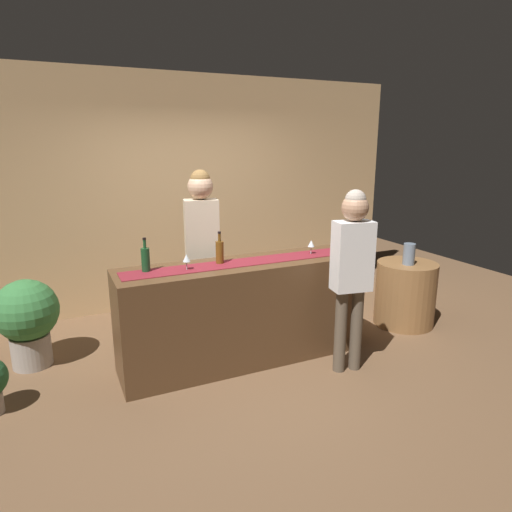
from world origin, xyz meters
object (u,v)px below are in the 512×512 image
at_px(wine_bottle_amber, 220,252).
at_px(bartender, 202,236).
at_px(customer_sipping, 352,262).
at_px(vase_on_side_table, 409,254).
at_px(wine_glass_mid_counter, 187,259).
at_px(potted_plant_tall, 27,317).
at_px(wine_bottle_green, 146,259).
at_px(wine_glass_near_customer, 311,244).
at_px(round_side_table, 405,294).

xyz_separation_m(wine_bottle_amber, bartender, (-0.00, 0.52, 0.04)).
bearing_deg(wine_bottle_amber, customer_sipping, -33.19).
bearing_deg(vase_on_side_table, wine_glass_mid_counter, -179.91).
bearing_deg(customer_sipping, potted_plant_tall, 163.29).
distance_m(bartender, potted_plant_tall, 1.81).
distance_m(wine_glass_mid_counter, customer_sipping, 1.46).
bearing_deg(wine_bottle_green, customer_sipping, -21.82).
bearing_deg(bartender, potted_plant_tall, 5.80).
height_order(wine_glass_near_customer, wine_glass_mid_counter, same).
xyz_separation_m(wine_bottle_green, round_side_table, (2.94, -0.05, -0.73)).
distance_m(wine_glass_mid_counter, round_side_table, 2.71).
distance_m(wine_bottle_amber, vase_on_side_table, 2.24).
xyz_separation_m(wine_bottle_green, customer_sipping, (1.68, -0.67, -0.06)).
relative_size(wine_bottle_green, wine_glass_near_customer, 2.10).
bearing_deg(customer_sipping, wine_glass_mid_counter, 166.72).
height_order(wine_bottle_amber, customer_sipping, customer_sipping).
distance_m(wine_glass_near_customer, bartender, 1.11).
xyz_separation_m(wine_bottle_amber, wine_glass_mid_counter, (-0.34, -0.09, -0.01)).
bearing_deg(potted_plant_tall, wine_glass_mid_counter, -29.67).
distance_m(wine_glass_mid_counter, bartender, 0.70).
bearing_deg(potted_plant_tall, wine_bottle_green, -33.34).
distance_m(wine_bottle_green, wine_bottle_amber, 0.67).
distance_m(wine_bottle_amber, customer_sipping, 1.20).
height_order(bartender, customer_sipping, bartender).
bearing_deg(wine_glass_mid_counter, round_side_table, 1.23).
bearing_deg(wine_bottle_green, wine_bottle_amber, -1.29).
bearing_deg(round_side_table, bartender, 166.36).
xyz_separation_m(wine_bottle_amber, wine_glass_near_customer, (0.95, -0.05, -0.01)).
distance_m(round_side_table, potted_plant_tall, 4.01).
relative_size(wine_glass_mid_counter, potted_plant_tall, 0.17).
height_order(wine_bottle_amber, round_side_table, wine_bottle_amber).
xyz_separation_m(wine_glass_near_customer, customer_sipping, (0.05, -0.61, -0.05)).
bearing_deg(wine_glass_mid_counter, wine_bottle_amber, 14.30).
relative_size(wine_glass_near_customer, customer_sipping, 0.09).
distance_m(wine_glass_near_customer, customer_sipping, 0.61).
bearing_deg(wine_bottle_amber, round_side_table, -0.78).
relative_size(wine_glass_mid_counter, vase_on_side_table, 0.60).
relative_size(wine_bottle_green, round_side_table, 0.41).
distance_m(customer_sipping, round_side_table, 1.56).
height_order(customer_sipping, potted_plant_tall, customer_sipping).
relative_size(wine_bottle_amber, customer_sipping, 0.18).
xyz_separation_m(bartender, vase_on_side_table, (2.22, -0.60, -0.28)).
bearing_deg(wine_bottle_amber, wine_glass_mid_counter, -165.70).
height_order(wine_glass_near_customer, round_side_table, wine_glass_near_customer).
relative_size(wine_glass_near_customer, vase_on_side_table, 0.60).
relative_size(wine_bottle_green, wine_bottle_amber, 1.00).
xyz_separation_m(round_side_table, vase_on_side_table, (-0.04, -0.05, 0.49)).
height_order(wine_bottle_green, wine_glass_mid_counter, wine_bottle_green).
relative_size(vase_on_side_table, potted_plant_tall, 0.28).
bearing_deg(round_side_table, vase_on_side_table, -130.89).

